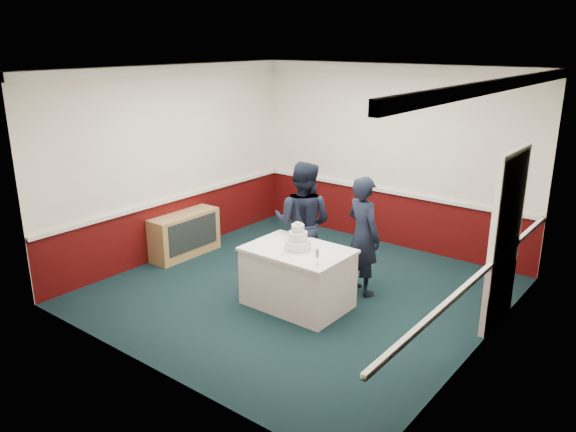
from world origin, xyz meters
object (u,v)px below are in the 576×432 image
Objects in this scene: sideboard at (185,235)px; person_man at (303,223)px; champagne_flute at (317,254)px; person_woman at (363,236)px; cake_table at (298,277)px; cake_knife at (286,253)px; wedding_cake at (298,241)px.

person_man reaches higher than sideboard.
champagne_flute is 1.29m from person_man.
cake_table is at bearing 83.23° from person_woman.
cake_knife is at bearing -11.69° from sideboard.
person_woman reaches higher than sideboard.
sideboard is at bearing 168.85° from champagne_flute.
person_man reaches higher than champagne_flute.
cake_knife is 1.17m from person_woman.
person_woman is at bearing 63.86° from cake_knife.
wedding_cake is 0.98m from person_woman.
cake_knife is (-0.03, -0.20, 0.39)m from cake_table.
wedding_cake is 0.21× the size of person_man.
cake_table is 0.90m from person_man.
sideboard is 2.54m from cake_table.
wedding_cake is 0.76m from person_man.
sideboard is 2.59m from wedding_cake.
cake_table is 0.50m from wedding_cake.
champagne_flute is at bearing -29.25° from wedding_cake.
wedding_cake is at bearing 79.41° from cake_knife.
cake_knife reaches higher than sideboard.
person_man reaches higher than person_woman.
sideboard is 5.45× the size of cake_knife.
person_man is at bearing 121.95° from cake_table.
person_woman reaches higher than cake_table.
cake_knife is (-0.03, -0.20, -0.11)m from wedding_cake.
person_man reaches higher than cake_table.
champagne_flute is 1.16m from person_woman.
wedding_cake reaches higher than cake_knife.
person_woman reaches higher than wedding_cake.
cake_knife is at bearing -98.53° from cake_table.
wedding_cake is at bearing 105.34° from person_man.
person_man is (-0.40, 0.64, -0.01)m from wedding_cake.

